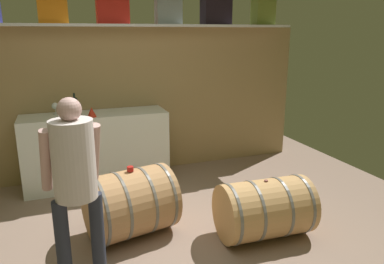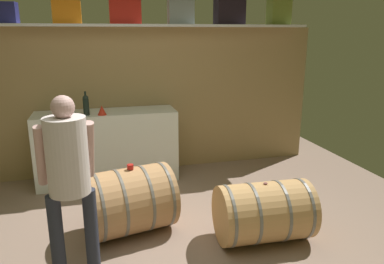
# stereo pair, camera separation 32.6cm
# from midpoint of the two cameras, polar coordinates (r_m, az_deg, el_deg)

# --- Properties ---
(ground_plane) EXTENTS (6.62, 7.85, 0.02)m
(ground_plane) POSITION_cam_midpoint_polar(r_m,az_deg,el_deg) (3.93, -4.33, -14.67)
(ground_plane) COLOR gray
(back_wall_panel) EXTENTS (5.42, 0.10, 2.00)m
(back_wall_panel) POSITION_cam_midpoint_polar(r_m,az_deg,el_deg) (5.22, -8.09, 4.64)
(back_wall_panel) COLOR #A28455
(back_wall_panel) RESTS_ON ground
(high_shelf_board) EXTENTS (4.98, 0.40, 0.03)m
(high_shelf_board) POSITION_cam_midpoint_polar(r_m,az_deg,el_deg) (4.99, -8.32, 15.90)
(high_shelf_board) COLOR silver
(high_shelf_board) RESTS_ON back_wall_panel
(toolcase_navy) EXTENTS (0.38, 0.22, 0.24)m
(toolcase_navy) POSITION_cam_midpoint_polar(r_m,az_deg,el_deg) (5.03, -25.70, 16.19)
(toolcase_navy) COLOR navy
(toolcase_navy) RESTS_ON high_shelf_board
(toolcase_orange) EXTENTS (0.34, 0.27, 0.27)m
(toolcase_orange) POSITION_cam_midpoint_polar(r_m,az_deg,el_deg) (4.96, -16.81, 17.20)
(toolcase_orange) COLOR orange
(toolcase_orange) RESTS_ON high_shelf_board
(toolcase_red) EXTENTS (0.40, 0.25, 0.35)m
(toolcase_red) POSITION_cam_midpoint_polar(r_m,az_deg,el_deg) (5.00, -8.34, 18.09)
(toolcase_red) COLOR red
(toolcase_red) RESTS_ON high_shelf_board
(toolcase_grey) EXTENTS (0.34, 0.21, 0.32)m
(toolcase_grey) POSITION_cam_midpoint_polar(r_m,az_deg,el_deg) (5.13, 0.16, 17.96)
(toolcase_grey) COLOR gray
(toolcase_grey) RESTS_ON high_shelf_board
(toolcase_black) EXTENTS (0.41, 0.23, 0.34)m
(toolcase_black) POSITION_cam_midpoint_polar(r_m,az_deg,el_deg) (5.35, 7.61, 17.86)
(toolcase_black) COLOR black
(toolcase_black) RESTS_ON high_shelf_board
(toolcase_olive) EXTENTS (0.30, 0.23, 0.36)m
(toolcase_olive) POSITION_cam_midpoint_polar(r_m,az_deg,el_deg) (5.67, 14.89, 17.43)
(toolcase_olive) COLOR olive
(toolcase_olive) RESTS_ON high_shelf_board
(work_cabinet) EXTENTS (1.81, 0.54, 0.94)m
(work_cabinet) POSITION_cam_midpoint_polar(r_m,az_deg,el_deg) (5.01, -11.02, -2.22)
(work_cabinet) COLOR white
(work_cabinet) RESTS_ON ground
(wine_bottle_dark) EXTENTS (0.07, 0.07, 0.30)m
(wine_bottle_dark) POSITION_cam_midpoint_polar(r_m,az_deg,el_deg) (4.71, -14.09, 4.08)
(wine_bottle_dark) COLOR black
(wine_bottle_dark) RESTS_ON work_cabinet
(wine_glass) EXTENTS (0.09, 0.09, 0.15)m
(wine_glass) POSITION_cam_midpoint_polar(r_m,az_deg,el_deg) (4.98, -16.71, 4.12)
(wine_glass) COLOR white
(wine_glass) RESTS_ON work_cabinet
(red_funnel) EXTENTS (0.11, 0.11, 0.12)m
(red_funnel) POSITION_cam_midpoint_polar(r_m,az_deg,el_deg) (4.69, -11.76, 3.27)
(red_funnel) COLOR red
(red_funnel) RESTS_ON work_cabinet
(wine_barrel_near) EXTENTS (0.91, 0.80, 0.67)m
(wine_barrel_near) POSITION_cam_midpoint_polar(r_m,az_deg,el_deg) (3.75, -6.91, -10.43)
(wine_barrel_near) COLOR tan
(wine_barrel_near) RESTS_ON ground
(wine_barrel_far) EXTENTS (0.90, 0.61, 0.58)m
(wine_barrel_far) POSITION_cam_midpoint_polar(r_m,az_deg,el_deg) (3.69, 13.54, -11.89)
(wine_barrel_far) COLOR tan
(wine_barrel_far) RESTS_ON ground
(tasting_cup) EXTENTS (0.06, 0.06, 0.04)m
(tasting_cup) POSITION_cam_midpoint_polar(r_m,az_deg,el_deg) (3.61, -6.92, -5.36)
(tasting_cup) COLOR red
(tasting_cup) RESTS_ON wine_barrel_near
(winemaker_pouring) EXTENTS (0.47, 0.40, 1.50)m
(winemaker_pouring) POSITION_cam_midpoint_polar(r_m,az_deg,el_deg) (2.96, -15.51, -5.64)
(winemaker_pouring) COLOR #272B38
(winemaker_pouring) RESTS_ON ground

